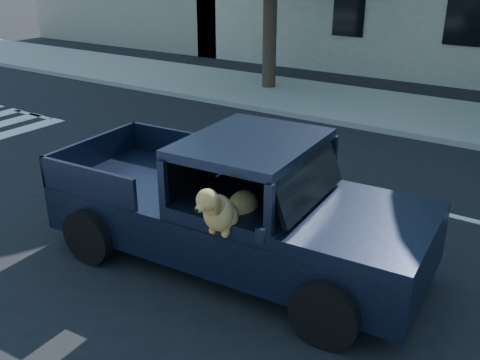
{
  "coord_description": "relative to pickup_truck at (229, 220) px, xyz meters",
  "views": [
    {
      "loc": [
        4.94,
        -5.43,
        4.11
      ],
      "look_at": [
        1.47,
        -0.26,
        1.5
      ],
      "focal_mm": 40.0,
      "sensor_mm": 36.0,
      "label": 1
    }
  ],
  "objects": [
    {
      "name": "ground",
      "position": [
        -1.04,
        -0.11,
        -0.65
      ],
      "size": [
        120.0,
        120.0,
        0.0
      ],
      "primitive_type": "plane",
      "color": "black",
      "rests_on": "ground"
    },
    {
      "name": "lane_stripes",
      "position": [
        0.96,
        3.29,
        -0.64
      ],
      "size": [
        21.6,
        0.14,
        0.01
      ],
      "primitive_type": null,
      "color": "silver",
      "rests_on": "ground"
    },
    {
      "name": "far_sidewalk",
      "position": [
        -1.04,
        9.09,
        -0.57
      ],
      "size": [
        60.0,
        4.0,
        0.15
      ],
      "primitive_type": "cube",
      "color": "gray",
      "rests_on": "ground"
    },
    {
      "name": "pickup_truck",
      "position": [
        0.0,
        0.0,
        0.0
      ],
      "size": [
        5.47,
        2.85,
        1.91
      ],
      "rotation": [
        0.0,
        0.0,
        0.07
      ],
      "color": "black",
      "rests_on": "ground"
    }
  ]
}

